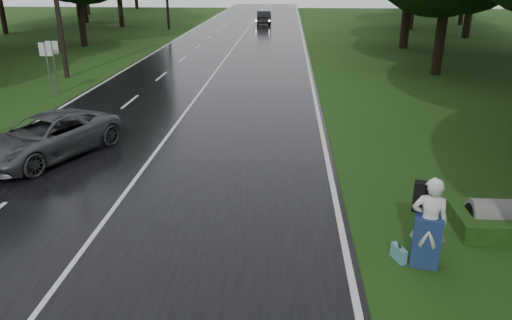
{
  "coord_description": "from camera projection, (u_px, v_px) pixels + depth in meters",
  "views": [
    {
      "loc": [
        4.42,
        -7.8,
        5.76
      ],
      "look_at": [
        3.64,
        4.08,
        1.1
      ],
      "focal_mm": 33.7,
      "sensor_mm": 36.0,
      "label": 1
    }
  ],
  "objects": [
    {
      "name": "tree_right_e",
      "position": [
        403.0,
        48.0,
        39.15
      ],
      "size": [
        8.8,
        8.8,
        13.75
      ],
      "primitive_type": null,
      "color": "black",
      "rests_on": "ground"
    },
    {
      "name": "road_sign_a",
      "position": [
        53.0,
        97.0,
        23.86
      ],
      "size": [
        0.63,
        0.1,
        2.63
      ],
      "primitive_type": null,
      "color": "white",
      "rests_on": "ground"
    },
    {
      "name": "grey_car",
      "position": [
        47.0,
        137.0,
        15.74
      ],
      "size": [
        4.15,
        5.53,
        1.39
      ],
      "primitive_type": "imported",
      "rotation": [
        0.0,
        0.0,
        5.87
      ],
      "color": "#45474A",
      "rests_on": "road"
    },
    {
      "name": "tree_right_f",
      "position": [
        410.0,
        29.0,
        52.15
      ],
      "size": [
        9.9,
        9.9,
        15.46
      ],
      "primitive_type": null,
      "color": "black",
      "rests_on": "ground"
    },
    {
      "name": "tree_left_e",
      "position": [
        85.0,
        46.0,
        40.23
      ],
      "size": [
        8.58,
        8.58,
        13.41
      ],
      "primitive_type": null,
      "color": "black",
      "rests_on": "ground"
    },
    {
      "name": "utility_pole_far",
      "position": [
        169.0,
        29.0,
        52.04
      ],
      "size": [
        1.8,
        0.28,
        10.1
      ],
      "primitive_type": null,
      "color": "black",
      "rests_on": "ground"
    },
    {
      "name": "tree_right_d",
      "position": [
        435.0,
        74.0,
        29.13
      ],
      "size": [
        8.53,
        8.53,
        13.33
      ],
      "primitive_type": null,
      "color": "black",
      "rests_on": "ground"
    },
    {
      "name": "hitchhiker",
      "position": [
        428.0,
        225.0,
        9.83
      ],
      "size": [
        0.82,
        0.77,
        2.0
      ],
      "color": "silver",
      "rests_on": "ground"
    },
    {
      "name": "lane_center",
      "position": [
        212.0,
        77.0,
        28.18
      ],
      "size": [
        0.12,
        140.0,
        0.01
      ],
      "primitive_type": "cube",
      "color": "silver",
      "rests_on": "road"
    },
    {
      "name": "suitcase",
      "position": [
        399.0,
        253.0,
        10.26
      ],
      "size": [
        0.28,
        0.47,
        0.32
      ],
      "primitive_type": "cube",
      "rotation": [
        0.0,
        0.0,
        0.35
      ],
      "color": "teal",
      "rests_on": "ground"
    },
    {
      "name": "road_sign_b",
      "position": [
        59.0,
        93.0,
        24.5
      ],
      "size": [
        0.63,
        0.1,
        2.62
      ],
      "primitive_type": null,
      "color": "white",
      "rests_on": "ground"
    },
    {
      "name": "far_car",
      "position": [
        264.0,
        18.0,
        56.5
      ],
      "size": [
        1.96,
        4.71,
        1.51
      ],
      "primitive_type": "imported",
      "rotation": [
        0.0,
        0.0,
        3.22
      ],
      "color": "black",
      "rests_on": "road"
    },
    {
      "name": "utility_pole_mid",
      "position": [
        67.0,
        77.0,
        28.24
      ],
      "size": [
        1.8,
        0.28,
        10.15
      ],
      "primitive_type": null,
      "color": "black",
      "rests_on": "ground"
    },
    {
      "name": "road",
      "position": [
        212.0,
        77.0,
        28.19
      ],
      "size": [
        12.0,
        140.0,
        0.04
      ],
      "primitive_type": "cube",
      "color": "black",
      "rests_on": "ground"
    },
    {
      "name": "culvert",
      "position": [
        499.0,
        229.0,
        11.54
      ],
      "size": [
        1.54,
        0.77,
        0.77
      ],
      "primitive_type": "cylinder",
      "rotation": [
        0.0,
        1.57,
        0.0
      ],
      "color": "slate",
      "rests_on": "ground"
    },
    {
      "name": "tree_left_f",
      "position": [
        122.0,
        27.0,
        54.52
      ],
      "size": [
        10.12,
        10.12,
        15.81
      ],
      "primitive_type": null,
      "color": "black",
      "rests_on": "ground"
    },
    {
      "name": "ground",
      "position": [
        61.0,
        281.0,
        9.61
      ],
      "size": [
        160.0,
        160.0,
        0.0
      ],
      "primitive_type": "plane",
      "color": "#1F3F12",
      "rests_on": "ground"
    }
  ]
}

